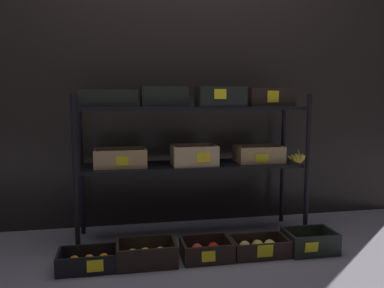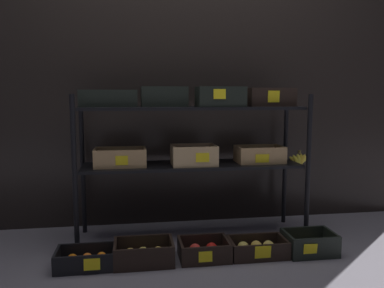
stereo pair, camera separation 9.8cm
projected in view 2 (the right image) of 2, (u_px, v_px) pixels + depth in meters
ground_plane at (192, 236)px, 2.80m from camera, size 10.00×10.00×0.00m
storefront_wall at (184, 86)px, 3.07m from camera, size 3.93×0.12×2.15m
display_rack at (191, 132)px, 2.71m from camera, size 1.67×0.44×1.06m
crate_ground_tangerine at (86, 260)px, 2.29m from camera, size 0.34×0.22×0.11m
crate_ground_apple_gold at (144, 255)px, 2.34m from camera, size 0.35×0.24×0.13m
crate_ground_apple_red at (204, 251)px, 2.41m from camera, size 0.31×0.24×0.12m
crate_ground_right_apple_gold at (257, 249)px, 2.45m from camera, size 0.36×0.22×0.11m
crate_ground_rightmost_apple_gold at (309, 245)px, 2.49m from camera, size 0.31×0.24×0.14m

